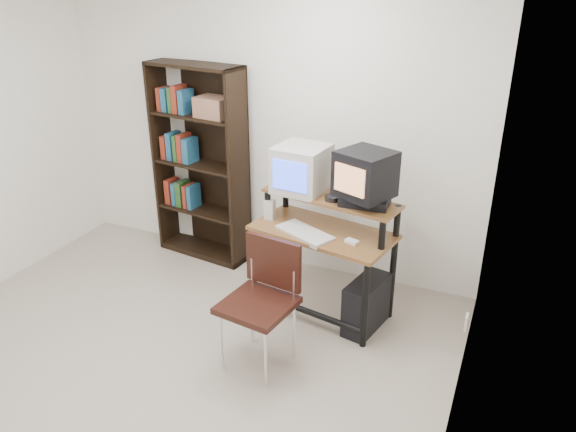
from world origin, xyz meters
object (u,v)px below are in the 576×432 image
at_px(crt_monitor, 302,169).
at_px(crt_tv, 365,174).
at_px(school_chair, 264,290).
at_px(pc_tower, 366,305).
at_px(bookshelf, 201,161).
at_px(computer_desk, 324,236).

bearing_deg(crt_monitor, crt_tv, -5.44).
bearing_deg(school_chair, crt_tv, 68.83).
height_order(pc_tower, bookshelf, bookshelf).
relative_size(crt_tv, school_chair, 0.52).
xyz_separation_m(crt_monitor, school_chair, (0.09, -0.91, -0.59)).
bearing_deg(computer_desk, bookshelf, 170.42).
bearing_deg(crt_monitor, bookshelf, 167.55).
bearing_deg(bookshelf, crt_monitor, -10.05).
bearing_deg(crt_monitor, pc_tower, -16.08).
relative_size(crt_monitor, pc_tower, 0.96).
bearing_deg(bookshelf, crt_tv, -7.85).
bearing_deg(computer_desk, crt_monitor, 160.18).
bearing_deg(school_chair, computer_desk, 86.18).
relative_size(pc_tower, bookshelf, 0.24).
distance_m(pc_tower, bookshelf, 2.07).
relative_size(computer_desk, bookshelf, 0.64).
bearing_deg(school_chair, pc_tower, 57.27).
distance_m(crt_tv, school_chair, 1.14).
distance_m(computer_desk, crt_tv, 0.62).
bearing_deg(pc_tower, bookshelf, 172.62).
relative_size(crt_monitor, crt_tv, 0.91).
distance_m(crt_monitor, crt_tv, 0.56).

